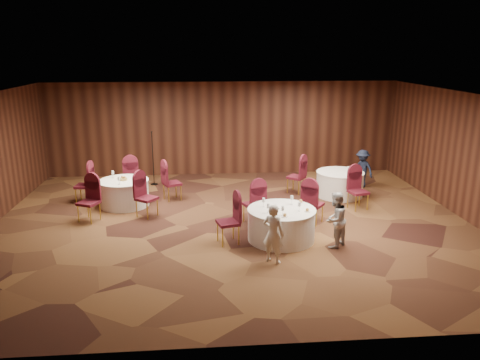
{
  "coord_description": "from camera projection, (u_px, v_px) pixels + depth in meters",
  "views": [
    {
      "loc": [
        -0.74,
        -11.0,
        4.26
      ],
      "look_at": [
        0.2,
        0.2,
        1.1
      ],
      "focal_mm": 35.0,
      "sensor_mm": 36.0,
      "label": 1
    }
  ],
  "objects": [
    {
      "name": "woman_b",
      "position": [
        335.0,
        220.0,
        10.29
      ],
      "size": [
        0.78,
        0.77,
        1.27
      ],
      "primitive_type": "imported",
      "rotation": [
        0.0,
        0.0,
        3.9
      ],
      "color": "#B7B7BC",
      "rests_on": "ground"
    },
    {
      "name": "woman_a",
      "position": [
        273.0,
        234.0,
        9.52
      ],
      "size": [
        0.55,
        0.51,
        1.26
      ],
      "primitive_type": "imported",
      "rotation": [
        0.0,
        0.0,
        2.53
      ],
      "color": "silver",
      "rests_on": "ground"
    },
    {
      "name": "tabletop_left",
      "position": [
        124.0,
        177.0,
        12.97
      ],
      "size": [
        0.85,
        0.74,
        0.22
      ],
      "color": "silver",
      "rests_on": "table_left"
    },
    {
      "name": "table_right",
      "position": [
        340.0,
        184.0,
        13.97
      ],
      "size": [
        1.41,
        1.41,
        0.74
      ],
      "color": "silver",
      "rests_on": "ground"
    },
    {
      "name": "ground",
      "position": [
        233.0,
        224.0,
        11.77
      ],
      "size": [
        12.0,
        12.0,
        0.0
      ],
      "primitive_type": "plane",
      "color": "black",
      "rests_on": "ground"
    },
    {
      "name": "chairs_main",
      "position": [
        266.0,
        210.0,
        11.33
      ],
      "size": [
        2.89,
        1.87,
        1.0
      ],
      "color": "#3E0C19",
      "rests_on": "ground"
    },
    {
      "name": "tabletop_main",
      "position": [
        288.0,
        206.0,
        10.55
      ],
      "size": [
        1.05,
        1.07,
        0.22
      ],
      "color": "silver",
      "rests_on": "table_main"
    },
    {
      "name": "tabletop_right",
      "position": [
        348.0,
        168.0,
        13.63
      ],
      "size": [
        0.08,
        0.08,
        0.22
      ],
      "color": "silver",
      "rests_on": "table_right"
    },
    {
      "name": "mic_stand",
      "position": [
        153.0,
        169.0,
        15.09
      ],
      "size": [
        0.24,
        0.24,
        1.75
      ],
      "color": "black",
      "rests_on": "ground"
    },
    {
      "name": "chairs_left",
      "position": [
        125.0,
        188.0,
        13.05
      ],
      "size": [
        3.13,
        3.05,
        1.0
      ],
      "color": "#3E0C19",
      "rests_on": "ground"
    },
    {
      "name": "room_shell",
      "position": [
        232.0,
        148.0,
        11.24
      ],
      "size": [
        12.0,
        12.0,
        12.0
      ],
      "color": "silver",
      "rests_on": "ground"
    },
    {
      "name": "chairs_right",
      "position": [
        326.0,
        184.0,
        13.51
      ],
      "size": [
        2.07,
        2.35,
        1.0
      ],
      "color": "#3E0C19",
      "rests_on": "ground"
    },
    {
      "name": "man_c",
      "position": [
        362.0,
        169.0,
        14.8
      ],
      "size": [
        0.81,
        0.9,
        1.21
      ],
      "primitive_type": "imported",
      "rotation": [
        0.0,
        0.0,
        5.32
      ],
      "color": "black",
      "rests_on": "ground"
    },
    {
      "name": "table_main",
      "position": [
        281.0,
        224.0,
        10.74
      ],
      "size": [
        1.56,
        1.56,
        0.74
      ],
      "color": "silver",
      "rests_on": "ground"
    },
    {
      "name": "table_left",
      "position": [
        124.0,
        193.0,
        13.09
      ],
      "size": [
        1.38,
        1.38,
        0.74
      ],
      "color": "silver",
      "rests_on": "ground"
    }
  ]
}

